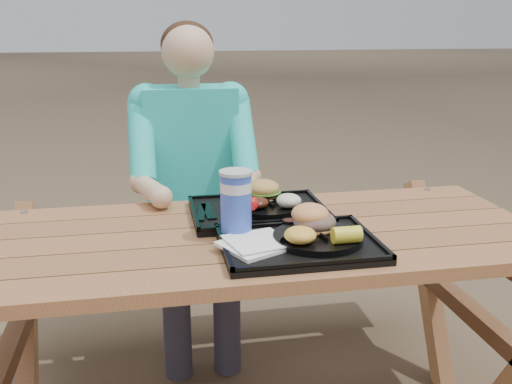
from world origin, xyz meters
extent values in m
cube|color=black|center=(0.10, -0.16, 0.76)|extent=(0.45, 0.35, 0.02)
cube|color=black|center=(0.04, 0.16, 0.76)|extent=(0.45, 0.35, 0.02)
cylinder|color=black|center=(0.15, -0.16, 0.78)|extent=(0.26, 0.26, 0.02)
cylinder|color=black|center=(0.07, 0.17, 0.78)|extent=(0.26, 0.26, 0.02)
cube|color=white|center=(-0.04, -0.17, 0.78)|extent=(0.22, 0.22, 0.02)
cylinder|color=#193DC1|center=(-0.07, -0.06, 0.86)|extent=(0.09, 0.09, 0.19)
cylinder|color=black|center=(0.10, -0.04, 0.78)|extent=(0.04, 0.04, 0.03)
cylinder|color=yellow|center=(0.16, -0.04, 0.78)|extent=(0.05, 0.05, 0.03)
ellipsoid|color=yellow|center=(0.08, -0.21, 0.81)|extent=(0.09, 0.09, 0.05)
cube|color=black|center=(-0.13, 0.17, 0.77)|extent=(0.04, 0.18, 0.01)
ellipsoid|color=#421C0D|center=(0.02, 0.12, 0.81)|extent=(0.08, 0.08, 0.04)
ellipsoid|color=#F1ECCC|center=(0.13, 0.10, 0.81)|extent=(0.08, 0.08, 0.05)
camera|label=1|loc=(-0.32, -1.65, 1.37)|focal=40.00mm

